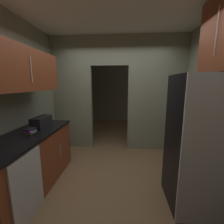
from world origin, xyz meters
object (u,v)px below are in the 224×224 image
Objects in this scene: refrigerator at (205,144)px; dishwasher at (28,188)px; book_stack at (30,131)px; boombox at (41,122)px.

dishwasher is (-2.19, -0.43, -0.46)m from refrigerator.
boombox is at bearing 93.34° from book_stack.
dishwasher is at bearing -71.76° from boombox.
dishwasher is 2.03× the size of boombox.
boombox reaches higher than book_stack.
book_stack is (-2.47, 0.13, 0.06)m from refrigerator.
boombox is at bearing 108.24° from dishwasher.
refrigerator is 2.54m from boombox.
refrigerator is at bearing -3.10° from book_stack.
refrigerator is at bearing -11.08° from boombox.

